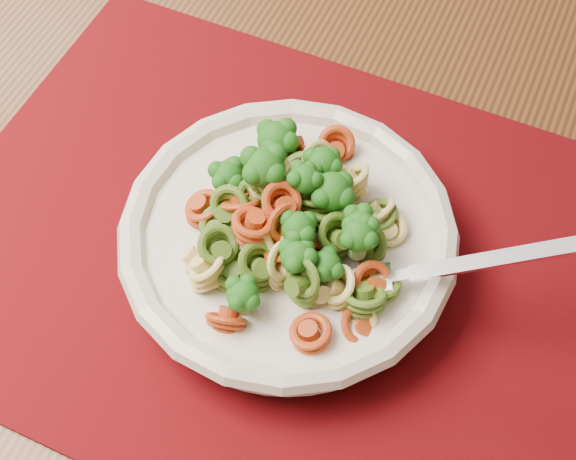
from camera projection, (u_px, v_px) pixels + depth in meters
The scene contains 5 objects.
dining_table at pixel (341, 273), 0.69m from camera, with size 1.57×1.20×0.70m.
placemat at pixel (273, 250), 0.60m from camera, with size 0.50×0.39×0.00m, color #55030D.
pasta_bowl at pixel (288, 239), 0.57m from camera, with size 0.24×0.24×0.05m.
pasta_broccoli_heap at pixel (288, 225), 0.55m from camera, with size 0.20×0.20×0.06m, color #D9C76B, non-canonical shape.
fork at pixel (373, 280), 0.53m from camera, with size 0.19×0.02×0.01m, color silver, non-canonical shape.
Camera 1 is at (0.95, -0.20, 1.21)m, focal length 50.00 mm.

